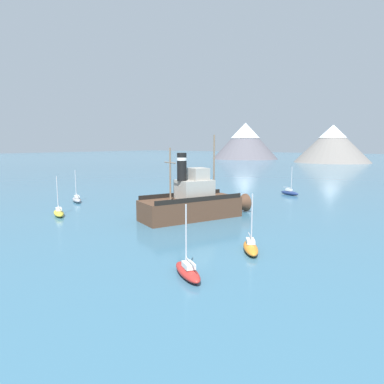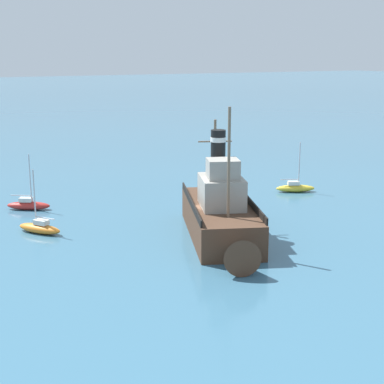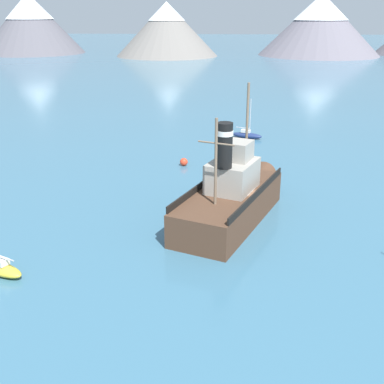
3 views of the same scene
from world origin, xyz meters
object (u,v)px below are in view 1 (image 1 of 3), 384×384
Objects in this scene: old_tugboat at (195,203)px; sailboat_red at (188,271)px; sailboat_yellow at (59,213)px; sailboat_orange at (251,247)px; sailboat_navy at (290,193)px; mooring_buoy at (220,197)px; sailboat_grey at (77,199)px.

old_tugboat is 2.99× the size of sailboat_red.
sailboat_yellow and sailboat_orange have the same top height.
old_tugboat is 18.40m from sailboat_red.
sailboat_yellow is 25.30m from sailboat_red.
mooring_buoy is (-6.80, -11.83, -0.03)m from sailboat_navy.
sailboat_navy is at bearing 60.11° from mooring_buoy.
sailboat_yellow is 1.00× the size of sailboat_orange.
sailboat_red is at bearing -77.73° from sailboat_navy.
old_tugboat is at bearing 33.46° from sailboat_yellow.
old_tugboat reaches higher than sailboat_red.
mooring_buoy is (-16.30, 20.67, -0.03)m from sailboat_orange.
sailboat_orange is at bearing -73.70° from sailboat_navy.
sailboat_grey is 33.12m from sailboat_orange.
old_tugboat is at bearing 146.14° from sailboat_orange.
sailboat_grey and sailboat_yellow have the same top height.
sailboat_yellow is at bearing -46.02° from sailboat_grey.
sailboat_yellow is at bearing -112.42° from mooring_buoy.
sailboat_orange is at bearing 3.64° from sailboat_yellow.
sailboat_red reaches higher than mooring_buoy.
sailboat_yellow is 6.15× the size of mooring_buoy.
old_tugboat is 2.99× the size of sailboat_navy.
sailboat_yellow is at bearing -146.54° from old_tugboat.
sailboat_grey is 1.00× the size of sailboat_orange.
sailboat_yellow is at bearing 167.01° from sailboat_red.
sailboat_orange and sailboat_navy have the same top height.
sailboat_yellow is at bearing -115.12° from sailboat_navy.
sailboat_yellow and sailboat_navy have the same top height.
sailboat_red is at bearing -54.74° from old_tugboat.
old_tugboat is 2.99× the size of sailboat_grey.
sailboat_red is (8.66, -39.81, 0.00)m from sailboat_navy.
sailboat_navy is at bearing 85.54° from old_tugboat.
sailboat_orange is 6.15× the size of mooring_buoy.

